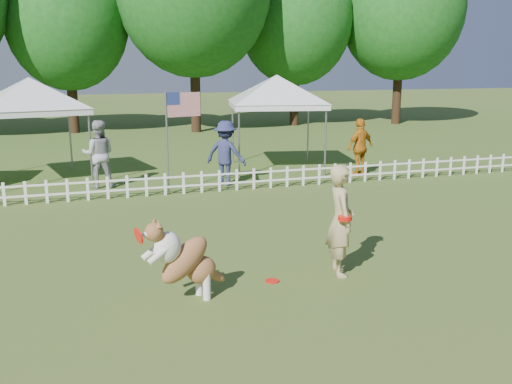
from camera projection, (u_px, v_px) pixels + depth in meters
ground at (280, 287)px, 9.07m from camera, size 120.00×120.00×0.00m
picket_fence at (193, 183)px, 15.52m from camera, size 22.00×0.08×0.60m
handler at (341, 220)px, 9.43m from camera, size 0.57×0.75×1.87m
dog at (186, 259)px, 8.38m from camera, size 1.34×0.77×1.31m
frisbee_on_turf at (272, 281)px, 9.29m from camera, size 0.27×0.27×0.02m
canopy_tent_left at (33, 131)px, 16.94m from camera, size 3.46×3.46×3.01m
canopy_tent_right at (276, 124)px, 18.84m from camera, size 3.45×3.45×3.04m
flag_pole at (167, 143)px, 15.20m from camera, size 1.06×0.37×2.78m
spectator_a at (99, 154)px, 16.13m from camera, size 1.01×0.83×1.92m
spectator_b at (226, 153)px, 16.45m from camera, size 1.38×1.30×1.87m
spectator_c at (360, 147)px, 17.85m from camera, size 1.14×0.76×1.81m
tree_center_left at (68, 33)px, 28.03m from camera, size 6.00×6.00×9.80m
tree_center_right at (193, 4)px, 28.09m from camera, size 7.60×7.60×12.60m
tree_right at (295, 31)px, 31.49m from camera, size 6.20×6.20×10.40m
tree_far_right at (401, 23)px, 32.22m from camera, size 7.00×7.00×11.40m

